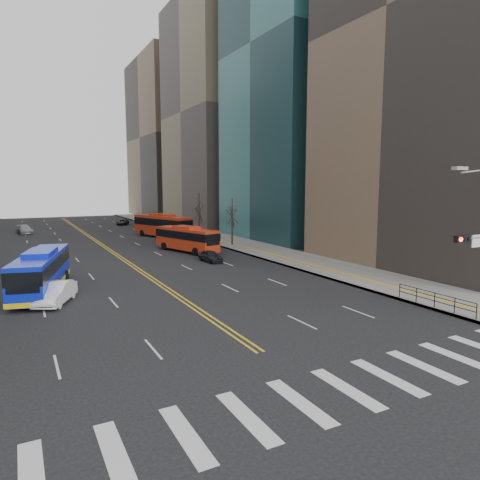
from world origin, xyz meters
name	(u,v)px	position (x,y,z in m)	size (l,w,h in m)	color
ground	(324,395)	(0.00, 0.00, 0.00)	(220.00, 220.00, 0.00)	black
sidewalk_right	(226,240)	(17.50, 45.00, 0.07)	(7.00, 130.00, 0.15)	gray
crosswalk	(324,395)	(0.00, 0.00, 0.01)	(26.70, 4.00, 0.01)	silver
centerline	(95,240)	(0.00, 55.00, 0.01)	(0.55, 100.00, 0.01)	gold
office_towers	(77,95)	(0.12, 68.51, 23.92)	(83.00, 134.00, 58.00)	#969699
pedestrian_railing	(435,298)	(14.30, 6.00, 0.82)	(0.06, 6.06, 1.02)	black
street_trees	(54,220)	(-7.18, 34.55, 4.87)	(35.20, 47.20, 7.60)	#30261D
blue_bus	(41,270)	(-9.05, 23.53, 1.78)	(5.22, 11.85, 3.39)	#0D20C3
red_bus_near	(187,237)	(8.43, 37.84, 1.83)	(5.21, 10.54, 3.29)	red
red_bus_far	(162,224)	(10.38, 53.93, 2.10)	(6.46, 12.28, 3.79)	red
car_white	(55,293)	(-8.40, 19.63, 0.78)	(1.66, 4.76, 1.57)	silver
car_dark_mid	(211,256)	(8.21, 29.84, 0.64)	(1.50, 3.73, 1.27)	black
car_silver	(25,230)	(-9.35, 69.98, 0.74)	(2.06, 5.07, 1.47)	gray
car_dark_far	(123,222)	(9.51, 78.87, 0.61)	(2.03, 4.41, 1.23)	black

